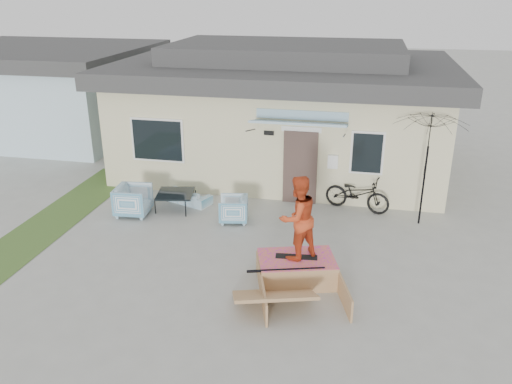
% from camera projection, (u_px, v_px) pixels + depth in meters
% --- Properties ---
extents(ground, '(90.00, 90.00, 0.00)m').
position_uv_depth(ground, '(225.00, 278.00, 11.14)').
color(ground, '#A0A19A').
rests_on(ground, ground).
extents(grass_strip, '(1.40, 8.00, 0.01)m').
position_uv_depth(grass_strip, '(57.00, 218.00, 13.96)').
color(grass_strip, '#3D5E28').
rests_on(grass_strip, ground).
extents(house, '(10.80, 8.49, 4.10)m').
position_uv_depth(house, '(285.00, 108.00, 17.68)').
color(house, beige).
rests_on(house, ground).
extents(neighbor_house, '(8.60, 7.60, 3.50)m').
position_uv_depth(neighbor_house, '(42.00, 89.00, 21.58)').
color(neighbor_house, silver).
rests_on(neighbor_house, ground).
extents(loveseat, '(1.46, 0.89, 0.55)m').
position_uv_depth(loveseat, '(188.00, 193.00, 14.90)').
color(loveseat, teal).
rests_on(loveseat, ground).
extents(armchair_left, '(0.88, 0.94, 0.89)m').
position_uv_depth(armchair_left, '(133.00, 199.00, 14.06)').
color(armchair_left, teal).
rests_on(armchair_left, ground).
extents(armchair_right, '(0.80, 0.83, 0.74)m').
position_uv_depth(armchair_right, '(233.00, 208.00, 13.68)').
color(armchair_right, teal).
rests_on(armchair_right, ground).
extents(coffee_table, '(1.14, 1.14, 0.48)m').
position_uv_depth(coffee_table, '(176.00, 201.00, 14.47)').
color(coffee_table, black).
rests_on(coffee_table, ground).
extents(bicycle, '(1.92, 1.12, 1.16)m').
position_uv_depth(bicycle, '(358.00, 190.00, 14.29)').
color(bicycle, black).
rests_on(bicycle, ground).
extents(patio_umbrella, '(1.97, 1.84, 2.20)m').
position_uv_depth(patio_umbrella, '(427.00, 160.00, 13.04)').
color(patio_umbrella, black).
rests_on(patio_umbrella, ground).
extents(skate_ramp, '(2.11, 2.46, 0.52)m').
position_uv_depth(skate_ramp, '(296.00, 270.00, 10.95)').
color(skate_ramp, '#A57A4E').
rests_on(skate_ramp, ground).
extents(skateboard, '(0.89, 0.30, 0.05)m').
position_uv_depth(skateboard, '(296.00, 256.00, 10.89)').
color(skateboard, black).
rests_on(skateboard, skate_ramp).
extents(skater, '(1.09, 1.09, 1.78)m').
position_uv_depth(skater, '(298.00, 216.00, 10.55)').
color(skater, '#C9431E').
rests_on(skater, skateboard).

